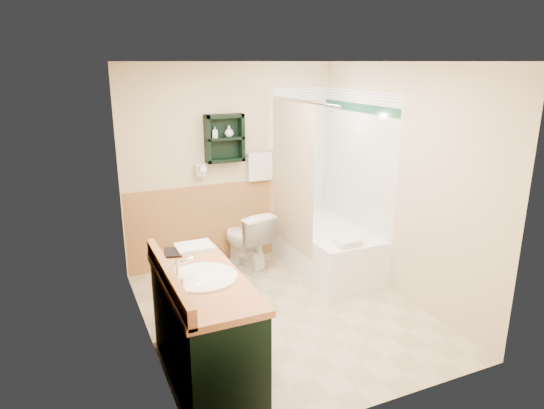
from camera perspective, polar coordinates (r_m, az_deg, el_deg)
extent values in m
plane|color=#C2AE8D|center=(4.94, 1.41, -12.56)|extent=(3.00, 3.00, 0.00)
cube|color=beige|center=(5.85, -4.93, 4.59)|extent=(2.60, 0.04, 2.40)
cube|color=beige|center=(4.11, -15.31, -1.08)|extent=(0.04, 3.00, 2.40)
cube|color=beige|center=(5.18, 14.83, 2.53)|extent=(0.04, 3.00, 2.40)
cube|color=white|center=(4.32, 1.65, 16.74)|extent=(2.60, 3.00, 0.04)
cube|color=black|center=(5.65, -5.59, 7.76)|extent=(0.45, 0.15, 0.55)
cylinder|color=silver|center=(5.25, 3.31, 12.08)|extent=(0.03, 1.60, 0.03)
cube|color=black|center=(3.89, -7.89, -14.26)|extent=(0.59, 1.34, 0.85)
cube|color=white|center=(5.85, 6.38, -5.06)|extent=(0.79, 1.50, 0.53)
imported|color=white|center=(5.80, -3.06, -4.18)|extent=(0.55, 0.79, 0.71)
cube|color=silver|center=(4.23, -9.10, -4.98)|extent=(0.31, 0.24, 0.04)
imported|color=black|center=(4.15, -12.70, -4.36)|extent=(0.16, 0.06, 0.21)
cube|color=silver|center=(5.20, 8.86, -4.44)|extent=(0.25, 0.21, 0.07)
imported|color=white|center=(5.61, -6.71, 8.11)|extent=(0.09, 0.14, 0.06)
imported|color=white|center=(5.66, -5.08, 8.44)|extent=(0.14, 0.16, 0.10)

